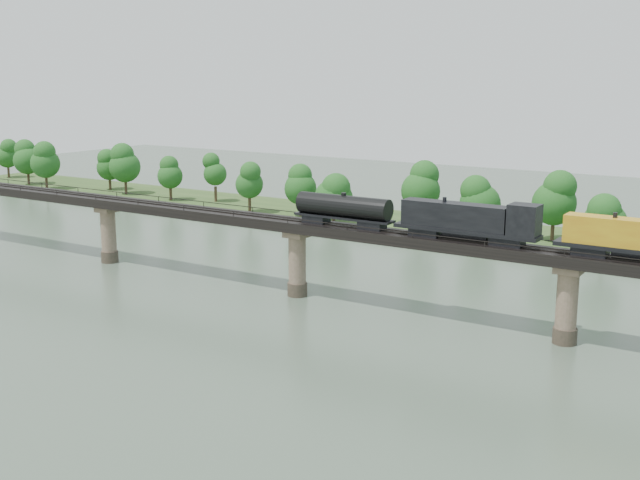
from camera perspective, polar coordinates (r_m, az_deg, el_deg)
The scene contains 6 objects.
ground at distance 98.57m, azimuth -11.54°, elevation -7.93°, with size 400.00×400.00×0.00m, color #3A4A3B.
far_bank at distance 167.66m, azimuth 8.99°, elevation 0.69°, with size 300.00×24.00×1.60m, color #2B451B.
bridge at distance 119.35m, azimuth -1.63°, elevation -1.45°, with size 236.00×30.00×11.50m.
bridge_superstructure at distance 118.04m, azimuth -1.65°, elevation 1.54°, with size 220.00×4.90×0.75m.
far_treeline at distance 165.72m, azimuth 5.85°, elevation 3.47°, with size 289.06×17.54×13.60m.
freight_train at distance 100.84m, azimuth 17.98°, elevation 0.49°, with size 78.91×3.07×5.43m.
Camera 1 is at (65.30, -66.00, 33.12)m, focal length 45.00 mm.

